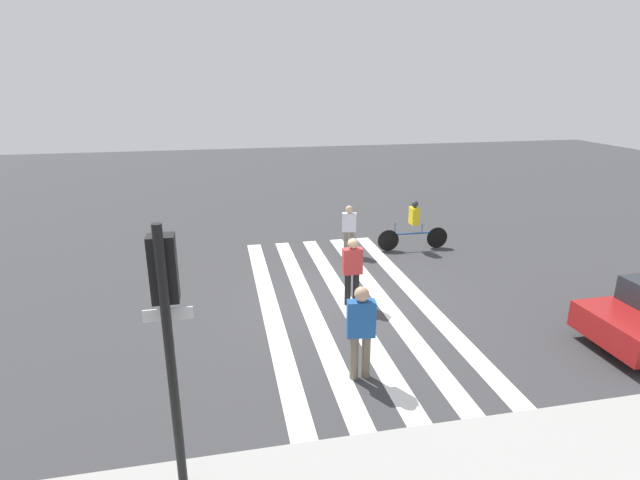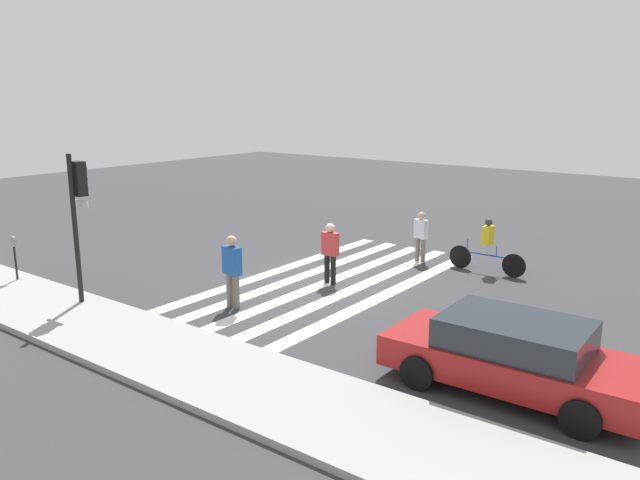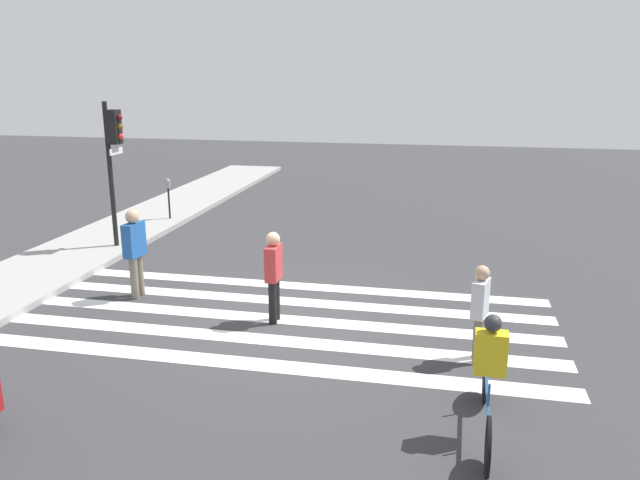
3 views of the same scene
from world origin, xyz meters
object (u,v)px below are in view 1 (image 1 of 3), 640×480
Objects in this scene: traffic_light at (167,311)px; pedestrian_child_with_backpack at (349,227)px; pedestrian_adult_blue_shirt at (361,328)px; pedestrian_adult_yellow_jacket at (352,268)px; cyclist_mid_street at (414,224)px.

traffic_light reaches higher than pedestrian_child_with_backpack.
pedestrian_adult_yellow_jacket is at bearing -94.89° from pedestrian_adult_blue_shirt.
traffic_light is 2.22× the size of pedestrian_adult_yellow_jacket.
pedestrian_child_with_backpack is at bearing -117.84° from traffic_light.
pedestrian_adult_yellow_jacket is (-3.78, -5.21, -1.70)m from traffic_light.
pedestrian_adult_blue_shirt reaches higher than cyclist_mid_street.
pedestrian_adult_blue_shirt is (1.59, 6.77, 0.14)m from pedestrian_child_with_backpack.
traffic_light is at bearing 54.33° from pedestrian_adult_yellow_jacket.
pedestrian_child_with_backpack is 2.18m from cyclist_mid_street.
pedestrian_child_with_backpack is at bearing -103.44° from pedestrian_adult_yellow_jacket.
traffic_light is 10.16m from pedestrian_child_with_backpack.
traffic_light is 6.65m from pedestrian_adult_yellow_jacket.
cyclist_mid_street is (-3.77, -6.81, -0.17)m from pedestrian_adult_blue_shirt.
pedestrian_adult_yellow_jacket is 0.93× the size of pedestrian_adult_blue_shirt.
cyclist_mid_street reaches higher than pedestrian_child_with_backpack.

